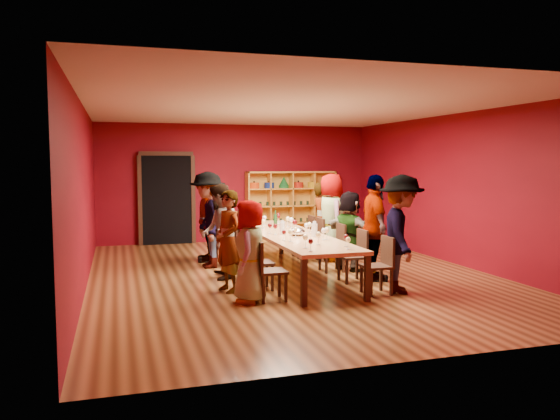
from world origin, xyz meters
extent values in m
cube|color=#563016|center=(0.00, 0.00, -0.01)|extent=(7.10, 9.10, 0.02)
cube|color=#5B040F|center=(0.00, 4.51, 1.50)|extent=(7.10, 0.02, 3.00)
cube|color=#5B040F|center=(0.00, -4.51, 1.50)|extent=(7.10, 0.02, 3.00)
cube|color=#5B040F|center=(-3.51, 0.00, 1.50)|extent=(0.02, 9.10, 3.00)
cube|color=#5B040F|center=(3.51, 0.00, 1.50)|extent=(0.02, 9.10, 3.00)
cube|color=silver|center=(0.00, 0.00, 3.01)|extent=(7.10, 9.10, 0.02)
cube|color=tan|center=(0.00, 0.00, 0.72)|extent=(1.10, 4.50, 0.06)
cube|color=black|center=(-0.49, -2.17, 0.34)|extent=(0.08, 0.08, 0.69)
cube|color=black|center=(-0.49, 2.17, 0.34)|extent=(0.08, 0.08, 0.69)
cube|color=black|center=(0.49, -2.17, 0.34)|extent=(0.08, 0.08, 0.69)
cube|color=black|center=(0.49, 2.17, 0.34)|extent=(0.08, 0.08, 0.69)
cube|color=black|center=(-1.80, 4.44, 1.10)|extent=(1.20, 0.14, 2.20)
cube|color=black|center=(-1.80, 4.37, 2.25)|extent=(1.32, 0.06, 0.10)
cube|color=black|center=(-2.45, 4.37, 1.10)|extent=(0.10, 0.06, 2.20)
cube|color=black|center=(-1.15, 4.37, 1.10)|extent=(0.10, 0.06, 2.20)
cube|color=gold|center=(0.22, 4.28, 0.90)|extent=(0.04, 0.40, 1.80)
cube|color=gold|center=(2.58, 4.28, 0.90)|extent=(0.04, 0.40, 1.80)
cube|color=gold|center=(1.40, 4.28, 1.78)|extent=(2.40, 0.40, 0.04)
cube|color=gold|center=(1.40, 4.28, 0.02)|extent=(2.40, 0.40, 0.04)
cube|color=gold|center=(1.40, 4.47, 0.90)|extent=(2.40, 0.02, 1.80)
cube|color=gold|center=(1.40, 4.28, 0.45)|extent=(2.36, 0.38, 0.03)
cube|color=gold|center=(1.40, 4.28, 0.90)|extent=(2.36, 0.38, 0.03)
cube|color=gold|center=(1.40, 4.28, 1.35)|extent=(2.36, 0.38, 0.03)
cube|color=gold|center=(0.80, 4.28, 0.90)|extent=(0.03, 0.38, 1.76)
cube|color=gold|center=(1.40, 4.28, 0.90)|extent=(0.03, 0.38, 1.76)
cube|color=gold|center=(2.00, 4.28, 0.90)|extent=(0.03, 0.38, 1.76)
cylinder|color=#EF4B0E|center=(0.40, 4.28, 1.44)|extent=(0.26, 0.26, 0.15)
sphere|color=black|center=(0.40, 4.28, 1.53)|extent=(0.05, 0.05, 0.05)
cylinder|color=navy|center=(0.80, 4.28, 1.44)|extent=(0.26, 0.26, 0.15)
sphere|color=black|center=(0.80, 4.28, 1.53)|extent=(0.05, 0.05, 0.05)
cylinder|color=#1A6B2F|center=(1.20, 4.28, 1.41)|extent=(0.26, 0.26, 0.08)
cone|color=#1A6B2F|center=(1.20, 4.28, 1.56)|extent=(0.24, 0.24, 0.22)
cylinder|color=red|center=(1.60, 4.28, 1.44)|extent=(0.26, 0.26, 0.15)
sphere|color=black|center=(1.60, 4.28, 1.53)|extent=(0.05, 0.05, 0.05)
cylinder|color=gold|center=(2.00, 4.28, 1.44)|extent=(0.26, 0.26, 0.15)
sphere|color=black|center=(2.00, 4.28, 1.53)|extent=(0.05, 0.05, 0.05)
cylinder|color=#EF4B0E|center=(2.40, 4.28, 1.44)|extent=(0.26, 0.26, 0.15)
sphere|color=black|center=(2.40, 4.28, 1.53)|extent=(0.05, 0.05, 0.05)
cylinder|color=#1A2F20|center=(0.38, 4.28, 0.52)|extent=(0.07, 0.07, 0.10)
cylinder|color=#1A2F20|center=(0.56, 4.28, 0.52)|extent=(0.07, 0.07, 0.10)
cylinder|color=#1A2F20|center=(0.75, 4.28, 0.52)|extent=(0.07, 0.07, 0.10)
cylinder|color=#1A2F20|center=(0.93, 4.28, 0.52)|extent=(0.07, 0.07, 0.10)
cylinder|color=#1A2F20|center=(1.12, 4.28, 0.52)|extent=(0.07, 0.07, 0.10)
cylinder|color=#1A2F20|center=(1.30, 4.28, 0.52)|extent=(0.07, 0.07, 0.10)
cylinder|color=#1A2F20|center=(1.49, 4.28, 0.52)|extent=(0.07, 0.07, 0.10)
cylinder|color=#1A2F20|center=(1.67, 4.28, 0.52)|extent=(0.07, 0.07, 0.10)
cylinder|color=#1A2F20|center=(1.86, 4.28, 0.52)|extent=(0.07, 0.07, 0.10)
cylinder|color=#1A2F20|center=(2.04, 4.28, 0.52)|extent=(0.07, 0.07, 0.10)
cylinder|color=#1A2F20|center=(2.23, 4.28, 0.52)|extent=(0.07, 0.07, 0.10)
cylinder|color=#1A2F20|center=(2.42, 4.28, 0.52)|extent=(0.07, 0.07, 0.10)
cylinder|color=#1A2F20|center=(0.38, 4.28, 0.97)|extent=(0.07, 0.07, 0.10)
cylinder|color=#1A2F20|center=(0.56, 4.28, 0.97)|extent=(0.07, 0.07, 0.10)
cylinder|color=#1A2F20|center=(0.75, 4.28, 0.97)|extent=(0.07, 0.07, 0.10)
cylinder|color=#1A2F20|center=(0.93, 4.28, 0.97)|extent=(0.07, 0.07, 0.10)
cylinder|color=#1A2F20|center=(1.12, 4.28, 0.97)|extent=(0.07, 0.07, 0.10)
cylinder|color=#1A2F20|center=(1.30, 4.28, 0.97)|extent=(0.07, 0.07, 0.10)
cylinder|color=#1A2F20|center=(1.49, 4.28, 0.97)|extent=(0.07, 0.07, 0.10)
cylinder|color=#1A2F20|center=(1.67, 4.28, 0.97)|extent=(0.07, 0.07, 0.10)
cylinder|color=#1A2F20|center=(1.86, 4.28, 0.97)|extent=(0.07, 0.07, 0.10)
cylinder|color=#1A2F20|center=(2.04, 4.28, 0.97)|extent=(0.07, 0.07, 0.10)
cylinder|color=#1A2F20|center=(2.23, 4.28, 0.97)|extent=(0.07, 0.07, 0.10)
cylinder|color=#1A2F20|center=(2.42, 4.28, 0.97)|extent=(0.07, 0.07, 0.10)
cube|color=black|center=(-0.83, -1.69, 0.43)|extent=(0.42, 0.42, 0.04)
cube|color=black|center=(-1.02, -1.69, 0.67)|extent=(0.04, 0.40, 0.44)
cube|color=black|center=(-1.00, -1.86, 0.21)|extent=(0.04, 0.04, 0.41)
cube|color=black|center=(-0.66, -1.86, 0.21)|extent=(0.04, 0.04, 0.41)
cube|color=black|center=(-1.00, -1.52, 0.21)|extent=(0.04, 0.04, 0.41)
cube|color=black|center=(-0.66, -1.52, 0.21)|extent=(0.04, 0.04, 0.41)
imported|color=silver|center=(-1.15, -1.69, 0.75)|extent=(0.63, 0.82, 1.49)
cube|color=black|center=(-0.83, -0.97, 0.43)|extent=(0.42, 0.42, 0.04)
cube|color=black|center=(-1.02, -0.97, 0.67)|extent=(0.04, 0.40, 0.44)
cube|color=black|center=(-1.00, -1.14, 0.21)|extent=(0.04, 0.04, 0.41)
cube|color=black|center=(-0.66, -1.14, 0.21)|extent=(0.04, 0.04, 0.41)
cube|color=black|center=(-1.00, -0.80, 0.21)|extent=(0.04, 0.04, 0.41)
cube|color=black|center=(-0.66, -0.80, 0.21)|extent=(0.04, 0.04, 0.41)
imported|color=#16193D|center=(-1.33, -0.97, 0.80)|extent=(0.59, 0.69, 1.60)
cube|color=black|center=(-0.83, 0.01, 0.43)|extent=(0.42, 0.42, 0.04)
cube|color=black|center=(-1.02, 0.01, 0.67)|extent=(0.04, 0.40, 0.44)
cube|color=black|center=(-1.00, -0.16, 0.21)|extent=(0.04, 0.04, 0.41)
cube|color=black|center=(-0.66, -0.16, 0.21)|extent=(0.04, 0.04, 0.41)
cube|color=black|center=(-1.00, 0.18, 0.21)|extent=(0.04, 0.04, 0.41)
cube|color=black|center=(-0.66, 0.18, 0.21)|extent=(0.04, 0.04, 0.41)
imported|color=#577FB3|center=(-1.29, 0.01, 0.83)|extent=(0.54, 0.86, 1.66)
cube|color=black|center=(-0.83, 1.11, 0.43)|extent=(0.42, 0.42, 0.04)
cube|color=black|center=(-1.02, 1.11, 0.67)|extent=(0.04, 0.40, 0.44)
cube|color=black|center=(-1.00, 0.94, 0.21)|extent=(0.04, 0.04, 0.41)
cube|color=black|center=(-0.66, 0.94, 0.21)|extent=(0.04, 0.04, 0.41)
cube|color=black|center=(-1.00, 1.28, 0.21)|extent=(0.04, 0.04, 0.41)
cube|color=black|center=(-0.66, 1.28, 0.21)|extent=(0.04, 0.04, 0.41)
imported|color=pink|center=(-1.31, 1.11, 0.93)|extent=(0.51, 1.21, 1.86)
cube|color=black|center=(-0.83, 1.77, 0.43)|extent=(0.42, 0.42, 0.04)
cube|color=black|center=(-1.02, 1.77, 0.67)|extent=(0.04, 0.40, 0.44)
cube|color=black|center=(-1.00, 1.60, 0.21)|extent=(0.04, 0.04, 0.41)
cube|color=black|center=(-0.66, 1.60, 0.21)|extent=(0.04, 0.04, 0.41)
cube|color=black|center=(-1.00, 1.94, 0.21)|extent=(0.04, 0.04, 0.41)
cube|color=black|center=(-0.66, 1.94, 0.21)|extent=(0.04, 0.04, 0.41)
imported|color=#5B7EBC|center=(-1.22, 1.77, 0.87)|extent=(0.59, 1.07, 1.73)
cube|color=black|center=(0.83, -1.78, 0.43)|extent=(0.42, 0.42, 0.04)
cube|color=black|center=(1.02, -1.78, 0.67)|extent=(0.04, 0.40, 0.44)
cube|color=black|center=(0.66, -1.95, 0.21)|extent=(0.04, 0.04, 0.41)
cube|color=black|center=(1.00, -1.95, 0.21)|extent=(0.04, 0.04, 0.41)
cube|color=black|center=(0.66, -1.61, 0.21)|extent=(0.04, 0.04, 0.41)
cube|color=black|center=(1.00, -1.61, 0.21)|extent=(0.04, 0.04, 0.41)
imported|color=silver|center=(1.25, -1.78, 0.92)|extent=(0.91, 1.29, 1.85)
cube|color=black|center=(0.83, -0.88, 0.43)|extent=(0.42, 0.42, 0.04)
cube|color=black|center=(1.02, -0.88, 0.67)|extent=(0.04, 0.40, 0.44)
cube|color=black|center=(0.66, -1.05, 0.21)|extent=(0.04, 0.04, 0.41)
cube|color=black|center=(1.00, -1.05, 0.21)|extent=(0.04, 0.04, 0.41)
cube|color=black|center=(0.66, -0.71, 0.21)|extent=(0.04, 0.04, 0.41)
cube|color=black|center=(1.00, -0.71, 0.21)|extent=(0.04, 0.04, 0.41)
imported|color=#141937|center=(1.25, -0.88, 0.91)|extent=(0.67, 1.14, 1.83)
cube|color=black|center=(0.83, 0.05, 0.43)|extent=(0.42, 0.42, 0.04)
cube|color=black|center=(1.02, 0.05, 0.67)|extent=(0.04, 0.40, 0.44)
cube|color=black|center=(0.66, -0.12, 0.21)|extent=(0.04, 0.04, 0.41)
cube|color=black|center=(1.00, -0.12, 0.21)|extent=(0.04, 0.04, 0.41)
cube|color=black|center=(0.66, 0.22, 0.21)|extent=(0.04, 0.04, 0.41)
cube|color=black|center=(1.00, 0.22, 0.21)|extent=(0.04, 0.04, 0.41)
imported|color=#15163B|center=(1.20, 0.05, 0.75)|extent=(0.89, 1.44, 1.50)
cube|color=black|center=(0.83, 1.12, 0.43)|extent=(0.42, 0.42, 0.04)
cube|color=black|center=(1.02, 1.12, 0.67)|extent=(0.04, 0.40, 0.44)
cube|color=black|center=(0.66, 0.95, 0.21)|extent=(0.04, 0.04, 0.41)
cube|color=black|center=(1.00, 0.95, 0.21)|extent=(0.04, 0.04, 0.41)
cube|color=black|center=(0.66, 1.29, 0.21)|extent=(0.04, 0.04, 0.41)
cube|color=black|center=(1.00, 1.29, 0.21)|extent=(0.04, 0.04, 0.41)
imported|color=#557DB0|center=(1.25, 1.12, 0.90)|extent=(0.50, 0.89, 1.80)
cube|color=black|center=(0.83, 1.66, 0.43)|extent=(0.42, 0.42, 0.04)
cube|color=black|center=(1.02, 1.66, 0.67)|extent=(0.04, 0.40, 0.44)
cube|color=black|center=(0.66, 1.49, 0.21)|extent=(0.04, 0.04, 0.41)
cube|color=black|center=(1.00, 1.49, 0.21)|extent=(0.04, 0.04, 0.41)
cube|color=black|center=(0.66, 1.83, 0.21)|extent=(0.04, 0.04, 0.41)
cube|color=black|center=(1.00, 1.83, 0.21)|extent=(0.04, 0.04, 0.41)
imported|color=#515156|center=(1.24, 1.66, 0.80)|extent=(0.45, 0.60, 1.60)
cylinder|color=white|center=(0.28, 1.01, 0.75)|extent=(0.07, 0.07, 0.01)
cylinder|color=white|center=(0.28, 1.01, 0.81)|extent=(0.01, 0.01, 0.11)
ellipsoid|color=#F2DE97|center=(0.28, 1.01, 0.91)|extent=(0.08, 0.08, 0.09)
cylinder|color=white|center=(0.27, 1.65, 0.75)|extent=(0.06, 0.06, 0.01)
cylinder|color=white|center=(0.27, 1.65, 0.81)|extent=(0.01, 0.01, 0.11)
ellipsoid|color=#43070A|center=(0.27, 1.65, 0.90)|extent=(0.08, 0.08, 0.09)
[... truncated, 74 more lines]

